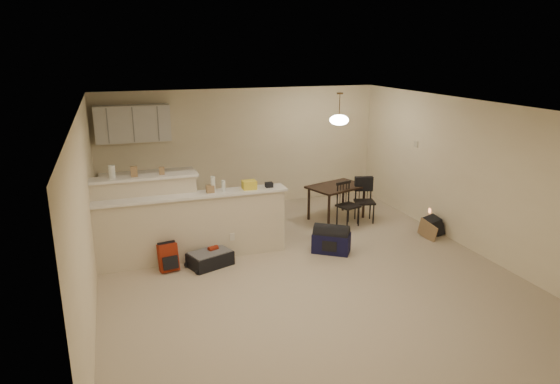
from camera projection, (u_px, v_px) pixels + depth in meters
name	position (u px, v px, depth m)	size (l,w,h in m)	color
room	(302.00, 191.00, 7.42)	(7.00, 7.02, 2.50)	#C1AF94
breakfast_bar	(176.00, 223.00, 7.94)	(3.08, 0.58, 1.39)	beige
upper_cabinets	(133.00, 124.00, 9.57)	(1.40, 0.34, 0.70)	white
kitchen_counter	(149.00, 197.00, 9.92)	(1.80, 0.60, 0.90)	white
thermostat	(416.00, 144.00, 9.68)	(0.02, 0.12, 0.12)	beige
jar	(112.00, 172.00, 7.55)	(0.10, 0.10, 0.20)	silver
cereal_box	(134.00, 172.00, 7.65)	(0.10, 0.07, 0.16)	#98764E
small_box	(162.00, 171.00, 7.79)	(0.08, 0.06, 0.12)	#98764E
bottle_a	(213.00, 184.00, 7.89)	(0.07, 0.07, 0.26)	silver
bottle_b	(223.00, 186.00, 7.95)	(0.06, 0.06, 0.18)	silver
bag_lump	(249.00, 185.00, 8.09)	(0.22, 0.18, 0.14)	#98764E
pouch	(269.00, 185.00, 8.20)	(0.12, 0.10, 0.08)	#98764E
extra_item_x	(210.00, 189.00, 7.89)	(0.12, 0.10, 0.12)	#98764E
dining_table	(337.00, 190.00, 9.85)	(1.27, 1.04, 0.68)	black
pendant_lamp	(339.00, 119.00, 9.47)	(0.36, 0.36, 0.62)	brown
dining_chair_near	(348.00, 205.00, 9.50)	(0.37, 0.35, 0.85)	black
dining_chair_far	(365.00, 201.00, 9.74)	(0.37, 0.36, 0.85)	black
suitcase	(210.00, 259.00, 7.83)	(0.65, 0.42, 0.22)	black
red_backpack	(168.00, 257.00, 7.63)	(0.28, 0.18, 0.42)	maroon
navy_duffel	(331.00, 243.00, 8.33)	(0.61, 0.33, 0.33)	#101034
black_daypack	(433.00, 226.00, 9.16)	(0.34, 0.24, 0.30)	black
cardboard_sheet	(428.00, 231.00, 8.90)	(0.42, 0.02, 0.32)	#98764E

